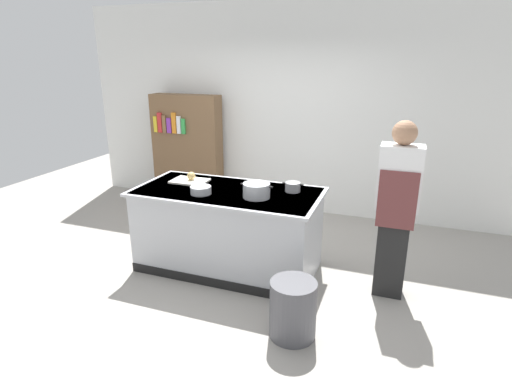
{
  "coord_description": "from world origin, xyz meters",
  "views": [
    {
      "loc": [
        1.71,
        -3.78,
        2.25
      ],
      "look_at": [
        0.25,
        0.2,
        0.85
      ],
      "focal_mm": 28.94,
      "sensor_mm": 36.0,
      "label": 1
    }
  ],
  "objects_px": {
    "bookshelf": "(187,150)",
    "trash_bin": "(293,309)",
    "stock_pot": "(256,190)",
    "sauce_pan": "(293,187)",
    "mixing_bowl": "(201,190)",
    "onion": "(191,176)",
    "person_chef": "(396,207)"
  },
  "relations": [
    {
      "from": "sauce_pan",
      "to": "trash_bin",
      "type": "xyz_separation_m",
      "value": [
        0.33,
        -1.12,
        -0.7
      ]
    },
    {
      "from": "mixing_bowl",
      "to": "trash_bin",
      "type": "distance_m",
      "value": 1.56
    },
    {
      "from": "mixing_bowl",
      "to": "onion",
      "type": "bearing_deg",
      "value": 130.69
    },
    {
      "from": "trash_bin",
      "to": "person_chef",
      "type": "xyz_separation_m",
      "value": [
        0.72,
        0.96,
        0.66
      ]
    },
    {
      "from": "onion",
      "to": "trash_bin",
      "type": "bearing_deg",
      "value": -35.53
    },
    {
      "from": "stock_pot",
      "to": "sauce_pan",
      "type": "distance_m",
      "value": 0.43
    },
    {
      "from": "person_chef",
      "to": "sauce_pan",
      "type": "bearing_deg",
      "value": 72.14
    },
    {
      "from": "onion",
      "to": "mixing_bowl",
      "type": "xyz_separation_m",
      "value": [
        0.3,
        -0.35,
        -0.03
      ]
    },
    {
      "from": "sauce_pan",
      "to": "mixing_bowl",
      "type": "bearing_deg",
      "value": -155.41
    },
    {
      "from": "bookshelf",
      "to": "trash_bin",
      "type": "bearing_deg",
      "value": -47.7
    },
    {
      "from": "trash_bin",
      "to": "person_chef",
      "type": "distance_m",
      "value": 1.37
    },
    {
      "from": "mixing_bowl",
      "to": "trash_bin",
      "type": "xyz_separation_m",
      "value": [
        1.2,
        -0.72,
        -0.69
      ]
    },
    {
      "from": "stock_pot",
      "to": "trash_bin",
      "type": "distance_m",
      "value": 1.25
    },
    {
      "from": "person_chef",
      "to": "bookshelf",
      "type": "distance_m",
      "value": 3.63
    },
    {
      "from": "sauce_pan",
      "to": "person_chef",
      "type": "height_order",
      "value": "person_chef"
    },
    {
      "from": "person_chef",
      "to": "stock_pot",
      "type": "bearing_deg",
      "value": 87.23
    },
    {
      "from": "mixing_bowl",
      "to": "bookshelf",
      "type": "xyz_separation_m",
      "value": [
        -1.27,
        1.99,
        -0.09
      ]
    },
    {
      "from": "sauce_pan",
      "to": "trash_bin",
      "type": "relative_size",
      "value": 0.45
    },
    {
      "from": "sauce_pan",
      "to": "bookshelf",
      "type": "xyz_separation_m",
      "value": [
        -2.14,
        1.59,
        -0.1
      ]
    },
    {
      "from": "mixing_bowl",
      "to": "bookshelf",
      "type": "bearing_deg",
      "value": 122.53
    },
    {
      "from": "stock_pot",
      "to": "bookshelf",
      "type": "bearing_deg",
      "value": 134.2
    },
    {
      "from": "stock_pot",
      "to": "mixing_bowl",
      "type": "distance_m",
      "value": 0.59
    },
    {
      "from": "onion",
      "to": "trash_bin",
      "type": "height_order",
      "value": "onion"
    },
    {
      "from": "onion",
      "to": "stock_pot",
      "type": "relative_size",
      "value": 0.28
    },
    {
      "from": "person_chef",
      "to": "bookshelf",
      "type": "xyz_separation_m",
      "value": [
        -3.18,
        1.75,
        -0.06
      ]
    },
    {
      "from": "person_chef",
      "to": "bookshelf",
      "type": "relative_size",
      "value": 1.01
    },
    {
      "from": "stock_pot",
      "to": "sauce_pan",
      "type": "bearing_deg",
      "value": 46.5
    },
    {
      "from": "onion",
      "to": "sauce_pan",
      "type": "bearing_deg",
      "value": 2.46
    },
    {
      "from": "onion",
      "to": "mixing_bowl",
      "type": "relative_size",
      "value": 0.43
    },
    {
      "from": "bookshelf",
      "to": "stock_pot",
      "type": "bearing_deg",
      "value": -45.8
    },
    {
      "from": "onion",
      "to": "bookshelf",
      "type": "bearing_deg",
      "value": 120.56
    },
    {
      "from": "person_chef",
      "to": "bookshelf",
      "type": "bearing_deg",
      "value": 52.08
    }
  ]
}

